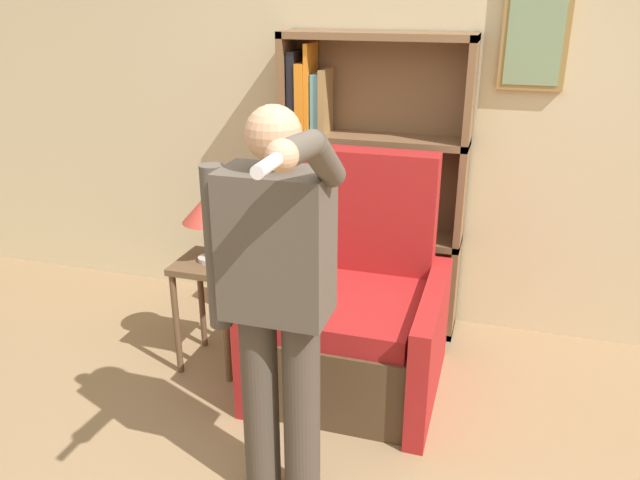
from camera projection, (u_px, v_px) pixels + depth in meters
The scene contains 6 objects.
wall_back at pixel (414, 103), 3.72m from camera, with size 8.00×0.11×2.80m.
bookcase at pixel (352, 190), 3.86m from camera, with size 1.11×0.28×1.81m.
armchair at pixel (353, 318), 3.37m from camera, with size 0.95×0.92×1.23m.
person_standing at pixel (276, 298), 2.34m from camera, with size 0.54×0.78×1.67m.
side_table at pixel (211, 285), 3.47m from camera, with size 0.36×0.36×0.65m.
table_lamp at pixel (206, 212), 3.31m from camera, with size 0.26×0.26×0.37m.
Camera 1 is at (0.56, -1.73, 2.02)m, focal length 35.00 mm.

